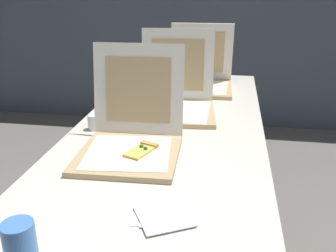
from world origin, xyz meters
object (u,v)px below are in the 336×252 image
at_px(pizza_box_back, 201,80).
at_px(cup_white_far, 137,95).
at_px(pizza_box_front, 131,139).
at_px(cup_white_mid, 111,114).
at_px(cup_printed_front, 20,242).
at_px(cup_white_near_center, 94,122).
at_px(table, 169,135).
at_px(pizza_box_middle, 177,101).
at_px(napkin_pile, 161,215).

bearing_deg(pizza_box_back, cup_white_far, -138.22).
height_order(pizza_box_front, cup_white_mid, pizza_box_front).
bearing_deg(cup_printed_front, cup_white_far, 91.13).
distance_m(cup_white_near_center, cup_white_far, 0.46).
xyz_separation_m(cup_white_mid, cup_printed_front, (0.07, -0.98, 0.02)).
xyz_separation_m(pizza_box_front, pizza_box_back, (0.19, 0.97, -0.00)).
bearing_deg(cup_white_near_center, table, 17.13).
distance_m(pizza_box_front, pizza_box_middle, 0.52).
height_order(pizza_box_back, napkin_pile, pizza_box_back).
bearing_deg(pizza_box_back, napkin_pile, -91.82).
distance_m(pizza_box_middle, cup_white_near_center, 0.45).
relative_size(cup_white_near_center, cup_white_far, 1.00).
distance_m(pizza_box_middle, napkin_pile, 0.93).
bearing_deg(pizza_box_middle, cup_printed_front, -106.61).
bearing_deg(pizza_box_middle, cup_white_mid, -153.83).
bearing_deg(cup_white_far, cup_white_mid, -98.13).
relative_size(table, cup_white_mid, 30.26).
height_order(pizza_box_middle, cup_white_mid, pizza_box_middle).
distance_m(cup_white_near_center, cup_printed_front, 0.87).
relative_size(table, pizza_box_middle, 4.77).
bearing_deg(pizza_box_front, cup_printed_front, -101.75).
height_order(cup_printed_front, napkin_pile, cup_printed_front).
xyz_separation_m(cup_white_far, cup_printed_front, (0.03, -1.31, 0.02)).
xyz_separation_m(table, cup_white_far, (-0.24, 0.35, 0.08)).
bearing_deg(cup_white_near_center, cup_printed_front, -82.07).
bearing_deg(pizza_box_back, pizza_box_front, -103.04).
bearing_deg(pizza_box_front, napkin_pile, -66.96).
bearing_deg(cup_printed_front, napkin_pile, 37.69).
bearing_deg(cup_printed_front, table, 77.55).
bearing_deg(pizza_box_back, cup_printed_front, -102.47).
height_order(pizza_box_front, cup_white_far, pizza_box_front).
distance_m(table, cup_white_mid, 0.30).
distance_m(pizza_box_back, cup_white_far, 0.45).
bearing_deg(cup_white_mid, cup_white_near_center, -111.41).
height_order(table, cup_white_mid, cup_white_mid).
relative_size(pizza_box_back, napkin_pile, 1.96).
height_order(cup_white_near_center, cup_white_far, same).
bearing_deg(cup_white_far, pizza_box_front, -78.31).
relative_size(pizza_box_front, cup_white_mid, 6.56).
height_order(pizza_box_front, napkin_pile, pizza_box_front).
bearing_deg(cup_white_near_center, napkin_pile, -55.78).
distance_m(pizza_box_back, cup_white_mid, 0.75).
bearing_deg(cup_white_near_center, pizza_box_back, 61.11).
bearing_deg(napkin_pile, cup_white_far, 107.10).
xyz_separation_m(cup_white_near_center, cup_white_far, (0.09, 0.45, 0.00)).
xyz_separation_m(cup_white_far, napkin_pile, (0.33, -1.08, -0.03)).
relative_size(cup_white_mid, cup_white_far, 1.00).
bearing_deg(cup_white_mid, cup_white_far, 81.87).
height_order(cup_white_mid, napkin_pile, cup_white_mid).
height_order(table, pizza_box_back, pizza_box_back).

